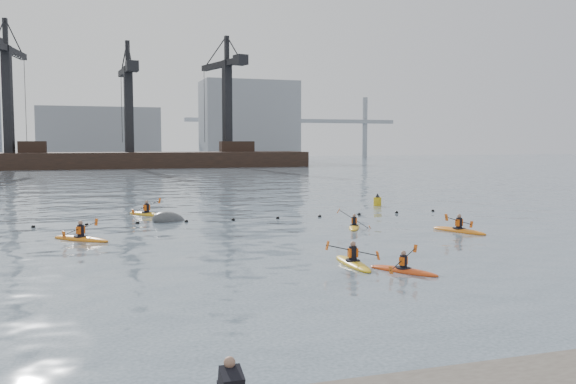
% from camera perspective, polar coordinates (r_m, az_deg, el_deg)
% --- Properties ---
extents(ground, '(400.00, 400.00, 0.00)m').
position_cam_1_polar(ground, '(18.39, 7.74, -11.20)').
color(ground, '#3A4C55').
rests_on(ground, ground).
extents(float_line, '(33.24, 0.73, 0.24)m').
position_cam_1_polar(float_line, '(39.44, -7.36, -2.65)').
color(float_line, black).
rests_on(float_line, ground).
extents(barge_pier, '(72.00, 19.30, 29.50)m').
position_cam_1_polar(barge_pier, '(126.17, -14.69, 3.07)').
color(barge_pier, black).
rests_on(barge_pier, ground).
extents(skyline, '(141.00, 28.00, 22.00)m').
position_cam_1_polar(skyline, '(166.54, -14.73, 5.95)').
color(skyline, gray).
rests_on(skyline, ground).
extents(kayaker_0, '(2.09, 2.84, 1.06)m').
position_cam_1_polar(kayaker_0, '(24.22, 10.74, -7.15)').
color(kayaker_0, '#CA4013').
rests_on(kayaker_0, ground).
extents(kayaker_1, '(2.36, 3.51, 1.18)m').
position_cam_1_polar(kayaker_1, '(25.27, 6.08, -6.57)').
color(kayaker_1, gold).
rests_on(kayaker_1, ground).
extents(kayaker_2, '(3.12, 2.98, 1.15)m').
position_cam_1_polar(kayaker_2, '(33.18, -18.81, -4.10)').
color(kayaker_2, orange).
rests_on(kayaker_2, ground).
extents(kayaker_3, '(1.92, 2.90, 1.26)m').
position_cam_1_polar(kayaker_3, '(36.10, 6.21, -3.22)').
color(kayaker_3, gold).
rests_on(kayaker_3, ground).
extents(kayaker_4, '(2.34, 3.61, 1.23)m').
position_cam_1_polar(kayaker_4, '(35.66, 15.70, -3.43)').
color(kayaker_4, orange).
rests_on(kayaker_4, ground).
extents(kayaker_5, '(2.66, 3.41, 1.25)m').
position_cam_1_polar(kayaker_5, '(43.25, -13.08, -1.98)').
color(kayaker_5, gold).
rests_on(kayaker_5, ground).
extents(mooring_buoy, '(2.93, 2.41, 1.66)m').
position_cam_1_polar(mooring_buoy, '(39.79, -11.08, -2.68)').
color(mooring_buoy, '#404245').
rests_on(mooring_buoy, ground).
extents(nav_buoy, '(0.62, 0.62, 1.13)m').
position_cam_1_polar(nav_buoy, '(48.98, 8.36, -0.87)').
color(nav_buoy, '#C59413').
rests_on(nav_buoy, ground).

